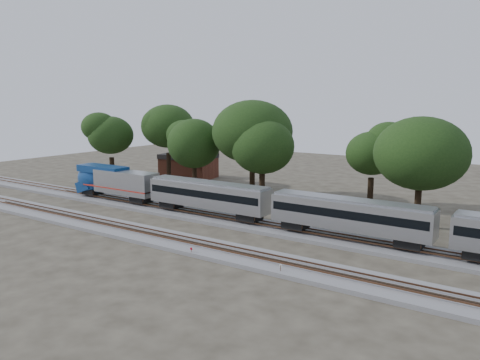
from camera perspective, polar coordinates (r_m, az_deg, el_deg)
The scene contains 15 objects.
ground at distance 51.79m, azimuth -3.71°, elevation -6.85°, with size 160.00×160.00×0.00m, color #383328.
track_far at distance 56.44m, azimuth 0.00°, elevation -5.21°, with size 160.00×5.00×0.73m.
track_near at distance 48.76m, azimuth -6.59°, elevation -7.71°, with size 160.00×5.00×0.73m.
train at distance 49.66m, azimuth 13.34°, elevation -4.07°, with size 88.39×3.04×4.49m.
switch_stand_red at distance 45.43m, azimuth -5.96°, elevation -8.56°, with size 0.28×0.05×0.87m.
switch_stand_white at distance 40.69m, azimuth 4.97°, elevation -10.66°, with size 0.31×0.10×0.98m.
switch_lever at distance 44.21m, azimuth -1.27°, elevation -9.59°, with size 0.50×0.30×0.30m, color #512D19.
brick_building at distance 89.75m, azimuth -6.28°, elevation 1.74°, with size 10.68×8.35×4.65m.
tree_0 at distance 86.13m, azimuth -15.50°, elevation 5.28°, with size 8.72×8.72×12.30m.
tree_1 at distance 83.17m, azimuth -8.80°, elevation 6.49°, with size 10.37×10.37×14.63m.
tree_2 at distance 75.89m, azimuth -5.63°, elevation 4.43°, with size 7.94×7.94×11.19m.
tree_3 at distance 70.81m, azimuth 1.52°, elevation 5.89°, with size 10.18×10.18×14.36m.
tree_4 at distance 67.40m, azimuth 2.74°, elevation 4.10°, with size 8.30×8.30×11.70m.
tree_5 at distance 67.16m, azimuth 15.82°, elevation 3.14°, with size 7.62×7.62×10.74m.
tree_6 at distance 57.15m, azimuth 21.20°, elevation 3.02°, with size 8.89×8.89×12.54m.
Camera 1 is at (30.23, -39.36, 14.82)m, focal length 35.00 mm.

